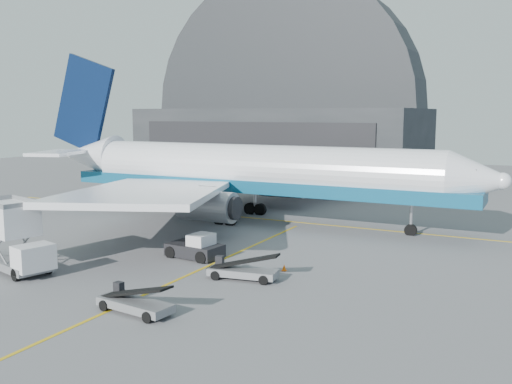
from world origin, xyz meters
The scene contains 9 objects.
ground centered at (0.00, 0.00, 0.00)m, with size 200.00×200.00×0.00m, color #565659.
taxi_lines centered at (0.00, 12.67, 0.01)m, with size 80.00×42.12×0.02m.
hangar centered at (-22.00, 64.95, 9.54)m, with size 50.00×28.30×28.00m.
airliner centered at (-6.82, 18.85, 5.17)m, with size 52.63×51.04×18.47m.
catering_truck centered at (-11.73, -6.07, 2.43)m, with size 7.41×4.35×4.79m.
pushback_tug centered at (-2.15, 2.93, 0.75)m, with size 4.54×2.93×2.00m.
belt_loader_a centered at (3.84, -0.59, 0.59)m, with size 5.12×2.35×1.92m.
belt_loader_b centered at (1.50, -9.13, 0.59)m, with size 5.09×2.23×1.91m.
traffic_cone centered at (5.54, 2.62, 0.23)m, with size 0.34×0.34×0.49m.
Camera 1 is at (21.70, -33.75, 11.24)m, focal length 40.00 mm.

